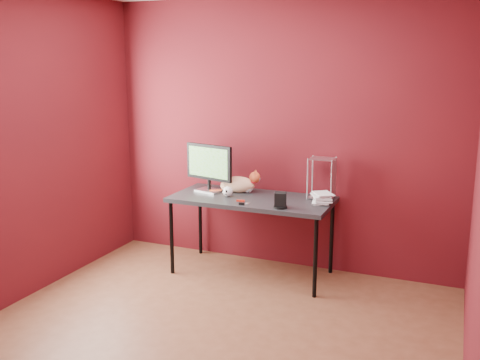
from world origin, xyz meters
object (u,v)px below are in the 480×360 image
at_px(desk, 252,203).
at_px(book_stack, 316,147).
at_px(cat, 238,184).
at_px(monitor, 209,166).
at_px(speaker, 280,201).
at_px(skull_mug, 228,191).

height_order(desk, book_stack, book_stack).
relative_size(cat, book_stack, 0.46).
relative_size(monitor, speaker, 3.85).
distance_m(monitor, book_stack, 1.09).
relative_size(cat, speaker, 3.42).
relative_size(skull_mug, speaker, 0.77).
height_order(desk, monitor, monitor).
relative_size(speaker, book_stack, 0.13).
height_order(cat, skull_mug, cat).
distance_m(desk, book_stack, 0.81).
bearing_deg(skull_mug, cat, 101.61).
bearing_deg(speaker, desk, 131.59).
bearing_deg(desk, cat, 144.16).
bearing_deg(book_stack, cat, 172.30).
bearing_deg(desk, speaker, -35.06).
height_order(monitor, speaker, monitor).
relative_size(monitor, skull_mug, 5.02).
bearing_deg(desk, book_stack, 3.54).
height_order(desk, skull_mug, skull_mug).
relative_size(desk, skull_mug, 14.27).
distance_m(cat, skull_mug, 0.21).
height_order(monitor, book_stack, book_stack).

